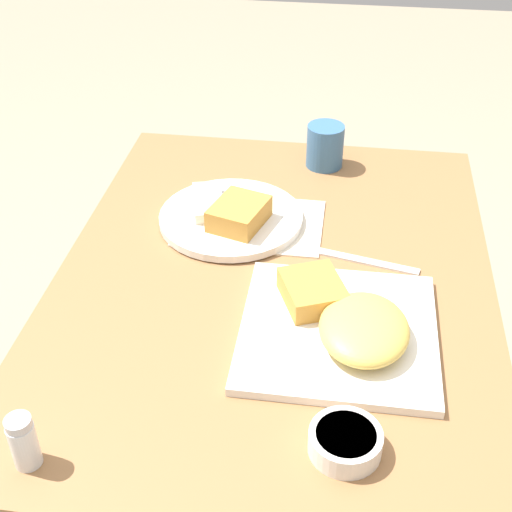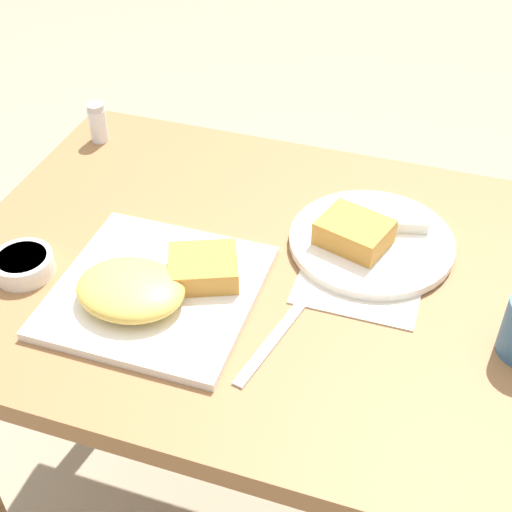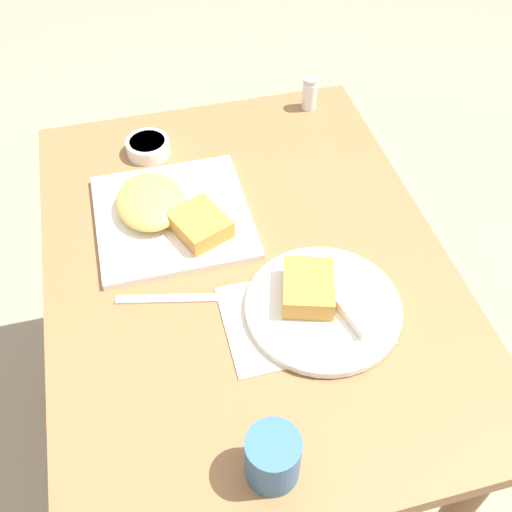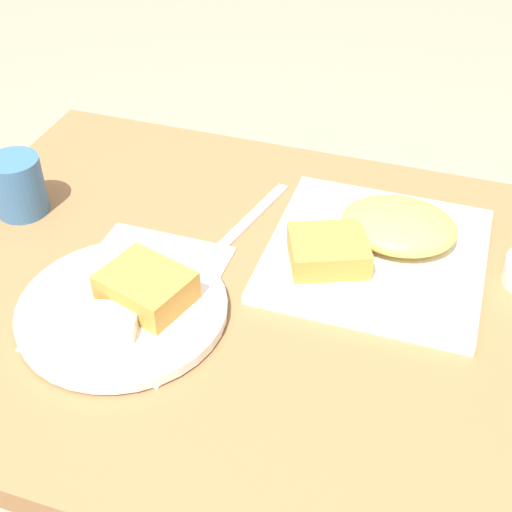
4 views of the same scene
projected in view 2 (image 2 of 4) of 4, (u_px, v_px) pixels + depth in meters
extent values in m
cube|color=olive|center=(264.00, 274.00, 1.10)|extent=(0.96, 0.71, 0.04)
cylinder|color=brown|center=(131.00, 273.00, 1.66)|extent=(0.05, 0.05, 0.70)
cylinder|color=brown|center=(501.00, 359.00, 1.46)|extent=(0.05, 0.05, 0.70)
cube|color=beige|center=(367.00, 260.00, 1.10)|extent=(0.18, 0.26, 0.00)
cube|color=white|center=(157.00, 291.00, 1.04)|extent=(0.29, 0.29, 0.01)
ellipsoid|color=#E5BC51|center=(130.00, 289.00, 1.00)|extent=(0.16, 0.13, 0.04)
cube|color=#C68938|center=(203.00, 268.00, 1.04)|extent=(0.13, 0.12, 0.04)
cylinder|color=white|center=(371.00, 241.00, 1.12)|extent=(0.26, 0.26, 0.01)
cube|color=#C68938|center=(354.00, 232.00, 1.09)|extent=(0.12, 0.11, 0.04)
cube|color=beige|center=(390.00, 219.00, 1.14)|extent=(0.13, 0.08, 0.02)
cylinder|color=white|center=(23.00, 265.00, 1.07)|extent=(0.09, 0.09, 0.03)
cylinder|color=#D1B775|center=(22.00, 258.00, 1.06)|extent=(0.07, 0.07, 0.00)
cylinder|color=white|center=(98.00, 125.00, 1.35)|extent=(0.03, 0.03, 0.06)
cylinder|color=white|center=(99.00, 132.00, 1.36)|extent=(0.03, 0.03, 0.04)
cylinder|color=silver|center=(95.00, 107.00, 1.32)|extent=(0.03, 0.03, 0.01)
cube|color=silver|center=(277.00, 334.00, 0.98)|extent=(0.06, 0.21, 0.00)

